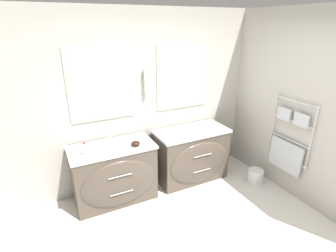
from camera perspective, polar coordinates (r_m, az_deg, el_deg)
The scene contains 9 objects.
wall_back at distance 3.95m, azimuth -4.04°, elevation 5.77°, with size 4.92×0.14×2.60m.
wall_right at distance 4.14m, azimuth 24.31°, elevation 4.25°, with size 0.13×3.75×2.60m.
vanity_left at distance 3.77m, azimuth -11.52°, elevation -10.19°, with size 1.14×0.62×0.84m.
vanity_right at distance 4.20m, azimuth 5.26°, elevation -6.30°, with size 1.14×0.62×0.84m.
faucet_left at distance 3.68m, azimuth -12.82°, elevation -2.00°, with size 0.17×0.14×0.22m.
faucet_right at distance 4.12m, azimuth 4.28°, elevation 1.09°, with size 0.17×0.14×0.22m.
toiletry_bottle at distance 3.43m, azimuth -17.65°, elevation -4.81°, with size 0.05×0.05×0.18m.
amenity_bowl at distance 3.55m, azimuth -7.07°, elevation -3.79°, with size 0.12×0.12×0.07m.
waste_bin at distance 4.47m, azimuth 18.49°, elevation -10.22°, with size 0.24×0.24×0.22m.
Camera 1 is at (-1.45, -1.65, 2.39)m, focal length 28.00 mm.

